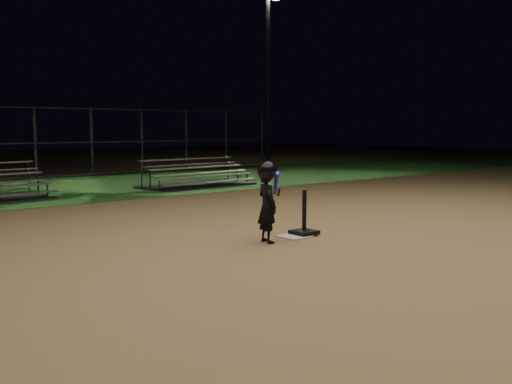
{
  "coord_description": "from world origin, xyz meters",
  "views": [
    {
      "loc": [
        -6.08,
        -6.56,
        1.77
      ],
      "look_at": [
        0.0,
        1.0,
        0.65
      ],
      "focal_mm": 39.19,
      "sensor_mm": 36.0,
      "label": 1
    }
  ],
  "objects_px": {
    "home_plate": "(295,236)",
    "child_batter": "(267,200)",
    "light_pole_right": "(269,63)",
    "batting_tee": "(304,226)",
    "bleacher_right": "(197,181)"
  },
  "relations": [
    {
      "from": "light_pole_right",
      "to": "home_plate",
      "type": "bearing_deg",
      "value": -128.77
    },
    {
      "from": "child_batter",
      "to": "bleacher_right",
      "type": "relative_size",
      "value": 0.36
    },
    {
      "from": "batting_tee",
      "to": "light_pole_right",
      "type": "bearing_deg",
      "value": 51.74
    },
    {
      "from": "batting_tee",
      "to": "child_batter",
      "type": "bearing_deg",
      "value": -175.56
    },
    {
      "from": "home_plate",
      "to": "child_batter",
      "type": "xyz_separation_m",
      "value": [
        -0.62,
        -0.05,
        0.66
      ]
    },
    {
      "from": "light_pole_right",
      "to": "batting_tee",
      "type": "bearing_deg",
      "value": -128.26
    },
    {
      "from": "home_plate",
      "to": "batting_tee",
      "type": "xyz_separation_m",
      "value": [
        0.23,
        0.02,
        0.14
      ]
    },
    {
      "from": "home_plate",
      "to": "child_batter",
      "type": "distance_m",
      "value": 0.91
    },
    {
      "from": "home_plate",
      "to": "child_batter",
      "type": "relative_size",
      "value": 0.36
    },
    {
      "from": "child_batter",
      "to": "bleacher_right",
      "type": "distance_m",
      "value": 8.59
    },
    {
      "from": "light_pole_right",
      "to": "child_batter",
      "type": "bearing_deg",
      "value": -130.09
    },
    {
      "from": "bleacher_right",
      "to": "light_pole_right",
      "type": "bearing_deg",
      "value": 35.11
    },
    {
      "from": "home_plate",
      "to": "light_pole_right",
      "type": "bearing_deg",
      "value": 51.23
    },
    {
      "from": "home_plate",
      "to": "light_pole_right",
      "type": "relative_size",
      "value": 0.05
    },
    {
      "from": "child_batter",
      "to": "home_plate",
      "type": "bearing_deg",
      "value": -75.74
    }
  ]
}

